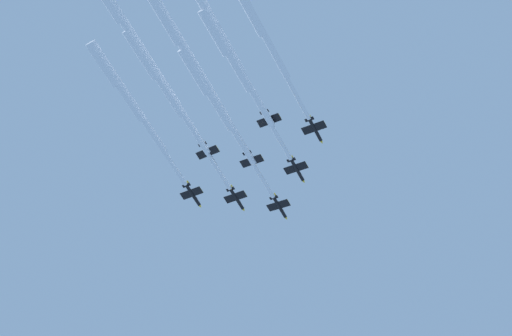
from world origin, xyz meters
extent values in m
cylinder|color=black|center=(3.31, -15.62, 180.94)|extent=(3.26, 9.10, 1.43)
cone|color=#EAB70C|center=(4.35, -20.56, 180.94)|extent=(1.60, 1.55, 1.36)
cylinder|color=black|center=(2.33, -10.97, 180.94)|extent=(1.17, 0.81, 1.07)
ellipsoid|color=black|center=(3.55, -17.60, 181.38)|extent=(1.33, 2.06, 0.91)
cube|color=black|center=(3.22, -15.09, 180.90)|extent=(8.24, 4.26, 3.26)
cube|color=#EAB70C|center=(6.69, -14.36, 182.40)|extent=(1.15, 2.39, 0.35)
cube|color=#EAB70C|center=(-0.30, -15.83, 179.53)|extent=(1.15, 2.39, 0.35)
cube|color=black|center=(2.53, -11.92, 180.94)|extent=(3.17, 1.70, 1.28)
cube|color=#EAB70C|center=(2.18, -12.00, 181.83)|extent=(1.09, 1.54, 1.81)
cylinder|color=white|center=(0.85, -3.93, 180.94)|extent=(5.05, 15.89, 1.82)
cylinder|color=white|center=(-2.27, 9.50, 180.83)|extent=(5.94, 16.08, 2.73)
cylinder|color=white|center=(-4.74, 23.07, 180.99)|extent=(6.83, 16.27, 3.64)
cylinder|color=white|center=(-7.18, 36.65, 181.15)|extent=(7.72, 16.45, 4.55)
cylinder|color=black|center=(12.58, -4.33, 182.35)|extent=(3.17, 9.10, 1.41)
cone|color=#EAB70C|center=(13.58, -9.28, 182.35)|extent=(1.57, 1.54, 1.34)
cylinder|color=black|center=(11.63, 0.32, 182.35)|extent=(1.16, 0.80, 1.06)
ellipsoid|color=black|center=(12.81, -6.30, 182.79)|extent=(1.31, 2.05, 0.90)
cube|color=black|center=(12.49, -3.80, 182.30)|extent=(8.30, 4.22, 3.05)
cube|color=#EAB70C|center=(16.00, -3.09, 183.71)|extent=(1.13, 2.39, 0.34)
cube|color=#EAB70C|center=(8.93, -4.52, 181.03)|extent=(1.13, 2.39, 0.34)
cube|color=black|center=(11.83, -0.63, 182.35)|extent=(3.19, 1.68, 1.21)
cube|color=#EAB70C|center=(11.50, -0.69, 183.24)|extent=(1.04, 1.53, 1.82)
cylinder|color=white|center=(10.11, 7.83, 182.35)|extent=(5.13, 16.94, 1.80)
cylinder|color=white|center=(6.92, 22.19, 182.25)|extent=(6.01, 17.12, 2.70)
cylinder|color=white|center=(4.37, 36.68, 182.39)|extent=(6.89, 17.30, 3.60)
cylinder|color=white|center=(1.85, 51.18, 182.54)|extent=(7.77, 17.47, 4.50)
cylinder|color=black|center=(-9.74, -9.06, 181.03)|extent=(3.26, 9.10, 1.43)
cone|color=#EAB70C|center=(-8.70, -14.00, 181.03)|extent=(1.60, 1.55, 1.36)
cylinder|color=black|center=(-10.72, -4.41, 181.03)|extent=(1.17, 0.81, 1.07)
ellipsoid|color=black|center=(-9.50, -11.03, 181.46)|extent=(1.33, 2.06, 0.91)
cube|color=black|center=(-9.83, -8.53, 180.98)|extent=(8.24, 4.27, 3.24)
cube|color=#EAB70C|center=(-6.36, -7.79, 182.47)|extent=(1.15, 2.39, 0.35)
cube|color=#EAB70C|center=(-13.36, -9.27, 179.62)|extent=(1.15, 2.39, 0.35)
cube|color=black|center=(-10.52, -5.36, 181.03)|extent=(3.17, 1.70, 1.28)
cube|color=#EAB70C|center=(-10.87, -5.43, 181.91)|extent=(1.09, 1.54, 1.81)
cylinder|color=white|center=(-12.16, 2.39, 181.03)|extent=(4.94, 15.34, 1.82)
cylinder|color=white|center=(-15.18, 15.35, 180.92)|extent=(5.83, 15.53, 2.73)
cylinder|color=white|center=(-17.56, 28.44, 181.07)|extent=(6.72, 15.72, 3.64)
cylinder|color=white|center=(-19.91, 41.54, 181.23)|extent=(7.61, 15.91, 4.55)
cylinder|color=black|center=(-0.47, 2.23, 181.01)|extent=(3.32, 9.10, 1.42)
cone|color=#EAB70C|center=(0.61, -2.70, 181.01)|extent=(1.60, 1.56, 1.35)
cylinder|color=black|center=(-1.49, 6.87, 181.01)|extent=(1.17, 0.81, 1.07)
ellipsoid|color=black|center=(-0.22, 0.26, 181.45)|extent=(1.34, 2.06, 0.91)
cube|color=black|center=(-0.57, 2.76, 180.97)|extent=(8.27, 4.32, 3.19)
cube|color=#EAB70C|center=(2.91, 3.52, 182.43)|extent=(1.16, 2.39, 0.35)
cube|color=#EAB70C|center=(-4.10, 1.99, 179.63)|extent=(1.16, 2.39, 0.35)
cube|color=black|center=(-1.28, 5.92, 181.01)|extent=(3.18, 1.72, 1.26)
cube|color=#EAB70C|center=(-1.62, 5.85, 181.90)|extent=(1.08, 1.54, 1.81)
cylinder|color=white|center=(-3.01, 13.80, 181.01)|extent=(5.11, 15.64, 1.81)
cylinder|color=white|center=(-6.18, 27.00, 180.90)|extent=(6.00, 15.84, 2.72)
cylinder|color=white|center=(-8.71, 40.35, 181.06)|extent=(6.88, 16.03, 3.63)
cylinder|color=white|center=(-11.21, 53.71, 181.22)|extent=(7.77, 16.23, 4.53)
cylinder|color=black|center=(21.84, 6.96, 180.14)|extent=(3.19, 9.10, 1.41)
cone|color=#EAB70C|center=(22.86, 2.01, 180.14)|extent=(1.57, 1.54, 1.34)
cylinder|color=black|center=(20.89, 11.61, 180.14)|extent=(1.15, 0.80, 1.05)
ellipsoid|color=black|center=(22.09, 4.99, 180.58)|extent=(1.31, 2.05, 0.90)
cube|color=black|center=(21.75, 7.49, 180.09)|extent=(8.34, 4.25, 2.96)
cube|color=#EAB70C|center=(25.28, 8.22, 181.45)|extent=(1.14, 2.39, 0.33)
cube|color=#EAB70C|center=(18.18, 6.76, 178.86)|extent=(1.14, 2.39, 0.33)
cube|color=black|center=(21.08, 10.66, 180.14)|extent=(3.21, 1.69, 1.17)
cube|color=#EAB70C|center=(20.77, 10.60, 181.03)|extent=(1.02, 1.52, 1.83)
cylinder|color=white|center=(19.51, 18.31, 180.14)|extent=(4.78, 15.08, 1.79)
cylinder|color=white|center=(16.61, 31.05, 180.04)|extent=(5.65, 15.26, 2.68)
cylinder|color=white|center=(14.36, 43.93, 180.18)|extent=(6.53, 15.44, 3.58)
cylinder|color=white|center=(12.13, 56.81, 180.33)|extent=(7.41, 15.62, 4.47)
cylinder|color=black|center=(-22.79, -2.50, 182.10)|extent=(3.31, 9.10, 1.43)
cone|color=#EAB70C|center=(-21.71, -7.43, 182.10)|extent=(1.60, 1.56, 1.36)
cylinder|color=black|center=(-23.80, 2.14, 182.10)|extent=(1.18, 0.81, 1.07)
ellipsoid|color=black|center=(-22.54, -4.47, 182.53)|extent=(1.34, 2.06, 0.91)
cube|color=black|center=(-22.89, -1.97, 182.05)|extent=(8.25, 4.31, 3.24)
cube|color=#EAB70C|center=(-19.42, -1.21, 183.55)|extent=(1.16, 2.39, 0.35)
cube|color=#EAB70C|center=(-26.41, -2.73, 180.69)|extent=(1.16, 2.39, 0.35)
cube|color=black|center=(-23.60, 1.20, 182.10)|extent=(3.17, 1.72, 1.28)
cube|color=#EAB70C|center=(-23.94, 1.12, 182.98)|extent=(1.10, 1.54, 1.81)
cylinder|color=white|center=(-25.50, 9.92, 182.10)|extent=(5.53, 17.61, 1.82)
cylinder|color=white|center=(-29.04, 24.84, 181.99)|extent=(6.42, 17.80, 2.73)
cylinder|color=white|center=(-31.93, 39.90, 182.14)|extent=(7.31, 18.00, 3.64)
cylinder|color=black|center=(8.79, 13.52, 182.57)|extent=(3.16, 9.10, 1.41)
cone|color=#EAB70C|center=(9.80, 8.57, 182.57)|extent=(1.57, 1.54, 1.33)
cylinder|color=black|center=(7.85, 18.18, 182.57)|extent=(1.15, 0.80, 1.05)
ellipsoid|color=black|center=(9.03, 11.55, 183.01)|extent=(1.30, 2.05, 0.90)
cube|color=black|center=(8.70, 14.06, 182.52)|extent=(8.34, 4.23, 2.95)
cube|color=#EAB70C|center=(12.24, 14.77, 183.88)|extent=(1.14, 2.39, 0.33)
cube|color=#EAB70C|center=(5.13, 13.33, 181.30)|extent=(1.14, 2.39, 0.33)
cube|color=black|center=(8.04, 17.23, 182.57)|extent=(3.21, 1.68, 1.17)
cube|color=#EAB70C|center=(7.73, 17.16, 183.46)|extent=(1.01, 1.52, 1.83)
cylinder|color=white|center=(6.28, 25.93, 182.57)|extent=(5.22, 17.50, 1.79)
cylinder|color=white|center=(2.99, 40.78, 182.47)|extent=(6.10, 17.68, 2.68)
cylinder|color=white|center=(0.35, 55.76, 182.61)|extent=(6.98, 17.85, 3.58)
cylinder|color=black|center=(-13.52, 8.79, 182.26)|extent=(3.36, 9.10, 1.43)
cone|color=#EAB70C|center=(-12.42, 3.87, 182.26)|extent=(1.61, 1.57, 1.36)
cylinder|color=black|center=(-14.56, 13.43, 182.26)|extent=(1.18, 0.82, 1.07)
ellipsoid|color=black|center=(-13.26, 6.82, 182.69)|extent=(1.35, 2.06, 0.92)
cube|color=black|center=(-13.62, 9.33, 182.21)|extent=(8.24, 4.34, 3.28)
cube|color=#EAB70C|center=(-10.16, 10.10, 183.72)|extent=(1.17, 2.39, 0.35)
cube|color=#EAB70C|center=(-17.13, 8.54, 180.83)|extent=(1.17, 2.39, 0.35)
cube|color=black|center=(-14.35, 12.48, 182.26)|extent=(3.17, 1.73, 1.29)
cube|color=#EAB70C|center=(-14.69, 12.41, 183.14)|extent=(1.11, 1.55, 1.81)
cylinder|color=white|center=(-16.23, 20.90, 182.26)|extent=(5.46, 16.91, 1.82)
cylinder|color=white|center=(-19.70, 35.20, 182.15)|extent=(6.35, 17.11, 2.73)
cylinder|color=white|center=(-22.53, 49.65, 182.30)|extent=(7.24, 17.31, 3.64)
camera|label=1|loc=(-56.20, 64.61, -22.60)|focal=47.53mm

